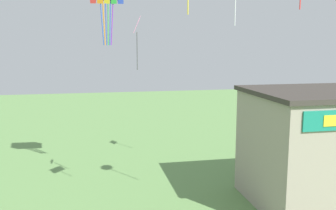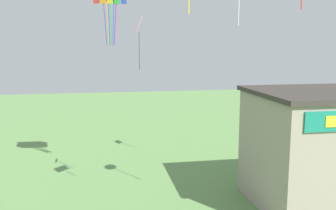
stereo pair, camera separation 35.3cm
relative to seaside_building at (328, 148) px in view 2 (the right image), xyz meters
The scene contains 2 objects.
seaside_building is the anchor object (origin of this frame).
kite_pink_diamond 11.64m from the seaside_building, 166.87° to the left, with size 0.44×0.70×2.74m.
Camera 2 is at (-2.65, -7.59, 8.48)m, focal length 40.00 mm.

